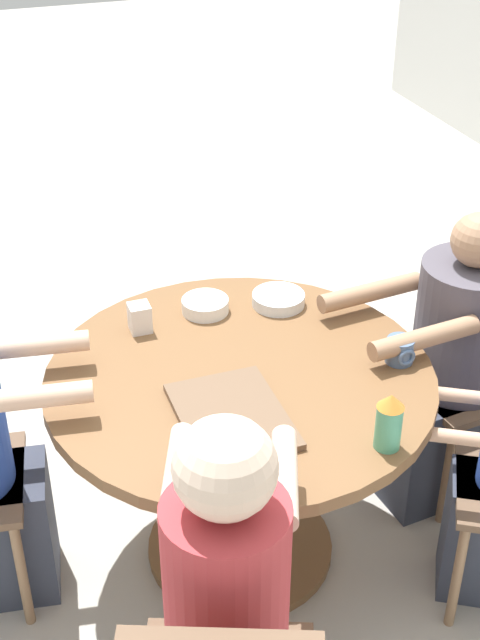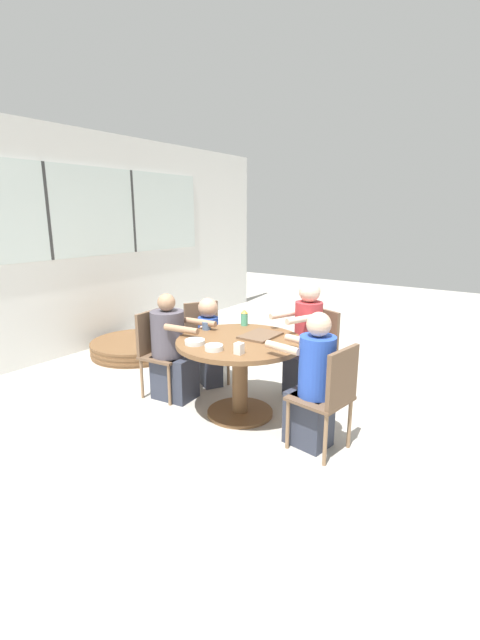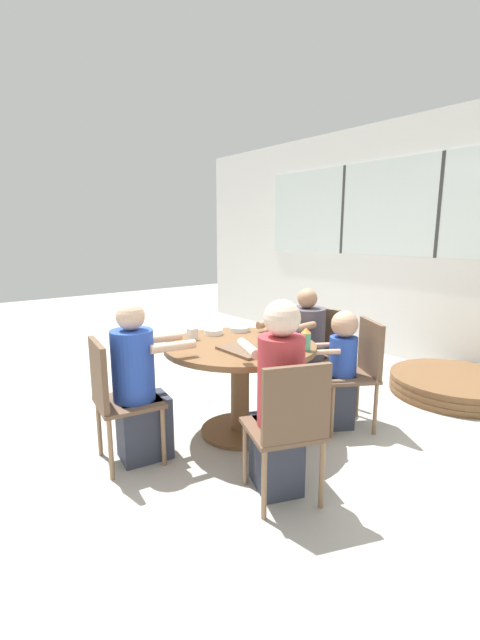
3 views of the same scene
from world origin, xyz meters
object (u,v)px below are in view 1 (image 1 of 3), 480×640
object	(u,v)px
sippy_cup	(389,421)
milk_carton_small	(140,318)
bowl_white_shallow	(278,299)
coffee_mug	(400,351)
person_man_teal_shirt	(228,635)
person_woman_green_shirt	(448,376)
bowl_cereal	(205,305)

from	to	relation	value
sippy_cup	milk_carton_small	size ratio (longest dim) A/B	1.80
bowl_white_shallow	coffee_mug	bearing A→B (deg)	26.94
person_man_teal_shirt	sippy_cup	distance (m)	0.65
coffee_mug	milk_carton_small	distance (m)	0.79
person_woman_green_shirt	coffee_mug	size ratio (longest dim) A/B	11.97
person_woman_green_shirt	sippy_cup	bearing A→B (deg)	128.69
coffee_mug	sippy_cup	size ratio (longest dim) A/B	0.54
person_woman_green_shirt	person_man_teal_shirt	size ratio (longest dim) A/B	0.90
coffee_mug	person_man_teal_shirt	bearing A→B (deg)	-50.09
sippy_cup	person_man_teal_shirt	bearing A→B (deg)	-61.10
person_woman_green_shirt	milk_carton_small	bearing A→B (deg)	70.33
person_woman_green_shirt	coffee_mug	world-z (taller)	person_woman_green_shirt
person_man_teal_shirt	person_woman_green_shirt	bearing A→B (deg)	58.83
coffee_mug	bowl_white_shallow	world-z (taller)	coffee_mug
sippy_cup	bowl_white_shallow	xyz separation A→B (m)	(-0.75, -0.00, -0.06)
person_woman_green_shirt	bowl_white_shallow	world-z (taller)	person_woman_green_shirt
coffee_mug	bowl_cereal	bearing A→B (deg)	-135.55
bowl_white_shallow	person_man_teal_shirt	bearing A→B (deg)	-26.92
person_woman_green_shirt	milk_carton_small	xyz separation A→B (m)	(-0.24, -0.97, 0.29)
person_man_teal_shirt	bowl_white_shallow	xyz separation A→B (m)	(-1.04, 0.53, 0.18)
coffee_mug	bowl_white_shallow	size ratio (longest dim) A/B	0.52
person_woman_green_shirt	bowl_white_shallow	bearing A→B (deg)	59.00
sippy_cup	milk_carton_small	world-z (taller)	sippy_cup
coffee_mug	milk_carton_small	xyz separation A→B (m)	(-0.42, -0.67, 0.01)
person_woman_green_shirt	sippy_cup	distance (m)	0.79
person_man_teal_shirt	bowl_cereal	distance (m)	1.13
person_woman_green_shirt	milk_carton_small	distance (m)	1.04
bowl_white_shallow	bowl_cereal	bearing A→B (deg)	-99.06
person_woman_green_shirt	milk_carton_small	size ratio (longest dim) A/B	11.60
person_woman_green_shirt	coffee_mug	bearing A→B (deg)	114.43
person_woman_green_shirt	person_man_teal_shirt	bearing A→B (deg)	121.63
person_woman_green_shirt	sippy_cup	size ratio (longest dim) A/B	6.43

